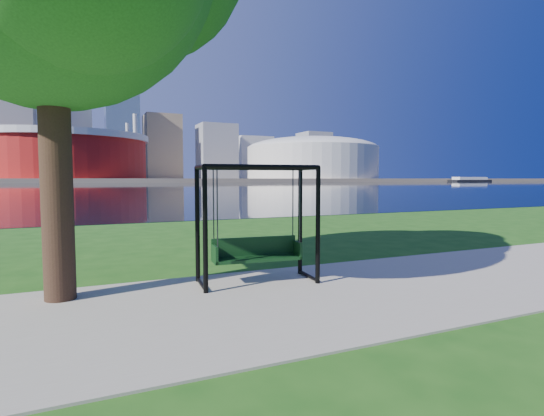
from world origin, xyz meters
TOP-DOWN VIEW (x-y plane):
  - ground at (0.00, 0.00)m, footprint 900.00×900.00m
  - path at (0.00, -0.50)m, footprint 120.00×4.00m
  - river at (0.00, 102.00)m, footprint 900.00×180.00m
  - far_bank at (0.00, 306.00)m, footprint 900.00×228.00m
  - stadium at (-10.00, 235.00)m, footprint 83.00×83.00m
  - arena at (135.00, 235.00)m, footprint 84.00×84.00m
  - skyline at (-4.27, 319.39)m, footprint 392.00×66.00m
  - swing at (0.27, 0.62)m, footprint 2.11×1.07m
  - barge at (221.64, 186.69)m, footprint 29.69×8.51m

SIDE VIEW (x-z plane):
  - ground at x=0.00m, z-range 0.00..0.00m
  - river at x=0.00m, z-range 0.00..0.02m
  - path at x=0.00m, z-range 0.00..0.03m
  - far_bank at x=0.00m, z-range 0.00..2.00m
  - swing at x=0.27m, z-range -0.03..2.05m
  - barge at x=221.64m, z-range -0.14..2.82m
  - stadium at x=-10.00m, z-range -1.77..30.23m
  - arena at x=135.00m, z-range 2.59..29.15m
  - skyline at x=-4.27m, z-range -12.36..84.14m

